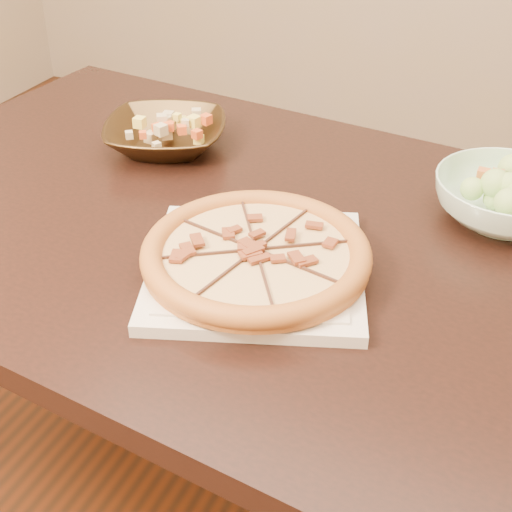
# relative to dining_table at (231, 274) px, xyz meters

# --- Properties ---
(floor) EXTENTS (4.00, 4.00, 0.02)m
(floor) POSITION_rel_dining_table_xyz_m (-0.03, 0.01, -0.65)
(floor) COLOR black
(floor) RESTS_ON ground
(dining_table) EXTENTS (1.38, 0.96, 0.75)m
(dining_table) POSITION_rel_dining_table_xyz_m (0.00, 0.00, 0.00)
(dining_table) COLOR black
(dining_table) RESTS_ON floor
(plate) EXTENTS (0.37, 0.37, 0.02)m
(plate) POSITION_rel_dining_table_xyz_m (0.10, -0.12, 0.12)
(plate) COLOR silver
(plate) RESTS_ON dining_table
(pizza) EXTENTS (0.31, 0.31, 0.03)m
(pizza) POSITION_rel_dining_table_xyz_m (0.10, -0.12, 0.14)
(pizza) COLOR #BB5D25
(pizza) RESTS_ON plate
(bronze_bowl) EXTENTS (0.28, 0.28, 0.05)m
(bronze_bowl) POSITION_rel_dining_table_xyz_m (-0.21, 0.17, 0.14)
(bronze_bowl) COLOR #47331B
(bronze_bowl) RESTS_ON dining_table
(mixed_dish) EXTENTS (0.11, 0.11, 0.03)m
(mixed_dish) POSITION_rel_dining_table_xyz_m (-0.21, 0.17, 0.18)
(mixed_dish) COLOR tan
(mixed_dish) RESTS_ON bronze_bowl
(salad_bowl) EXTENTS (0.23, 0.23, 0.07)m
(salad_bowl) POSITION_rel_dining_table_xyz_m (0.39, 0.17, 0.15)
(salad_bowl) COLOR silver
(salad_bowl) RESTS_ON dining_table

